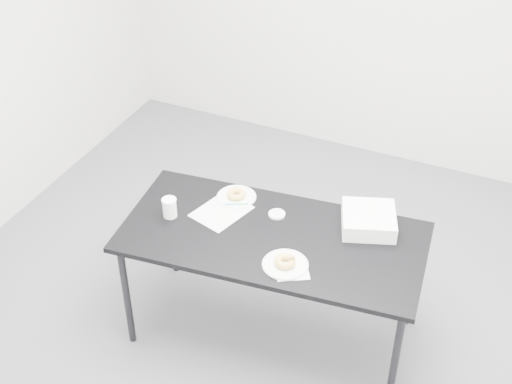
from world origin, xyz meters
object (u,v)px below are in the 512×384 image
at_px(donut_far, 236,194).
at_px(coffee_cup, 170,208).
at_px(plate_near, 285,264).
at_px(donut_near, 285,261).
at_px(scorecard, 221,211).
at_px(pen, 236,204).
at_px(table, 273,243).
at_px(plate_far, 236,197).
at_px(bakery_box, 369,220).

xyz_separation_m(donut_far, coffee_cup, (-0.26, -0.30, 0.03)).
height_order(plate_near, donut_near, donut_near).
bearing_deg(donut_near, scorecard, 151.77).
height_order(pen, plate_near, pen).
height_order(donut_near, coffee_cup, coffee_cup).
height_order(table, plate_near, plate_near).
relative_size(plate_near, donut_near, 2.13).
bearing_deg(table, plate_far, 139.12).
relative_size(donut_near, coffee_cup, 0.97).
xyz_separation_m(pen, plate_far, (-0.03, 0.07, -0.00)).
bearing_deg(scorecard, coffee_cup, -131.65).
height_order(plate_near, coffee_cup, coffee_cup).
distance_m(pen, donut_near, 0.56).
height_order(scorecard, plate_near, plate_near).
relative_size(table, donut_near, 15.25).
bearing_deg(donut_near, plate_far, 138.59).
xyz_separation_m(donut_far, bakery_box, (0.77, 0.05, 0.02)).
distance_m(pen, coffee_cup, 0.38).
height_order(table, pen, pen).
distance_m(pen, bakery_box, 0.74).
bearing_deg(bakery_box, scorecard, 174.89).
distance_m(table, scorecard, 0.35).
xyz_separation_m(scorecard, bakery_box, (0.78, 0.21, 0.05)).
distance_m(scorecard, bakery_box, 0.81).
bearing_deg(plate_far, bakery_box, 3.93).
xyz_separation_m(scorecard, donut_near, (0.49, -0.26, 0.03)).
bearing_deg(table, plate_near, -57.92).
relative_size(plate_far, coffee_cup, 1.98).
xyz_separation_m(plate_near, bakery_box, (0.29, 0.47, 0.04)).
relative_size(plate_near, coffee_cup, 2.06).
bearing_deg(coffee_cup, table, 7.79).
bearing_deg(bakery_box, table, -167.78).
xyz_separation_m(plate_near, plate_far, (-0.47, 0.42, -0.00)).
bearing_deg(pen, bakery_box, -17.43).
relative_size(plate_far, donut_far, 2.13).
distance_m(scorecard, donut_near, 0.56).
relative_size(pen, plate_near, 0.59).
bearing_deg(donut_far, plate_near, -41.41).
height_order(table, donut_near, donut_near).
height_order(pen, donut_far, donut_far).
height_order(plate_far, coffee_cup, coffee_cup).
bearing_deg(coffee_cup, scorecard, 32.07).
bearing_deg(bakery_box, plate_near, -141.53).
xyz_separation_m(donut_near, donut_far, (-0.47, 0.42, -0.00)).
bearing_deg(scorecard, plate_far, 99.05).
relative_size(donut_near, bakery_box, 0.39).
bearing_deg(plate_far, scorecard, -97.23).
distance_m(plate_far, bakery_box, 0.77).
relative_size(coffee_cup, bakery_box, 0.41).
bearing_deg(plate_near, plate_far, 138.59).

